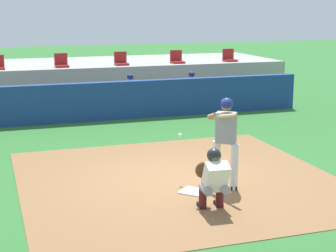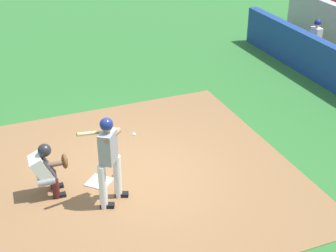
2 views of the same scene
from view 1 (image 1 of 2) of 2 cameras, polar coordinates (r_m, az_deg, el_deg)
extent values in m
plane|color=#2D6B2D|center=(11.29, 1.13, -5.69)|extent=(80.00, 80.00, 0.00)
cube|color=olive|center=(11.29, 1.13, -5.66)|extent=(6.40, 6.40, 0.01)
cube|color=white|center=(10.57, 2.59, -6.84)|extent=(0.62, 0.62, 0.02)
cylinder|color=silver|center=(10.86, 5.07, -3.94)|extent=(0.15, 0.15, 0.92)
cylinder|color=silver|center=(10.64, 6.94, -4.32)|extent=(0.15, 0.15, 0.92)
cube|color=gray|center=(10.56, 6.09, -0.18)|extent=(0.45, 0.42, 0.60)
sphere|color=#996B4C|center=(10.47, 6.15, 2.12)|extent=(0.21, 0.21, 0.21)
sphere|color=navy|center=(10.47, 6.15, 2.31)|extent=(0.24, 0.24, 0.24)
cylinder|color=#996B4C|center=(10.59, 4.69, 1.06)|extent=(0.15, 0.27, 0.17)
cylinder|color=#996B4C|center=(10.60, 5.77, 1.04)|extent=(0.49, 0.45, 0.18)
cylinder|color=tan|center=(10.34, 5.71, 1.03)|extent=(0.26, 0.84, 0.24)
cube|color=black|center=(11.04, 5.02, -5.92)|extent=(0.21, 0.29, 0.09)
cube|color=black|center=(10.83, 6.87, -6.34)|extent=(0.21, 0.29, 0.09)
cylinder|color=gray|center=(9.50, 3.96, -6.60)|extent=(0.18, 0.33, 0.16)
cylinder|color=#4C1919|center=(9.70, 3.65, -7.49)|extent=(0.14, 0.14, 0.42)
cube|color=black|center=(9.81, 3.52, -8.31)|extent=(0.12, 0.25, 0.08)
cylinder|color=gray|center=(9.61, 5.78, -6.41)|extent=(0.18, 0.33, 0.16)
cylinder|color=#4C1919|center=(9.81, 5.43, -7.31)|extent=(0.14, 0.14, 0.42)
cube|color=black|center=(9.92, 5.29, -8.12)|extent=(0.12, 0.25, 0.08)
cube|color=white|center=(9.44, 5.00, -5.33)|extent=(0.42, 0.46, 0.57)
cube|color=#2D2D33|center=(9.54, 4.75, -5.12)|extent=(0.39, 0.27, 0.45)
sphere|color=brown|center=(9.41, 4.87, -3.21)|extent=(0.21, 0.21, 0.21)
sphere|color=#232328|center=(9.42, 4.83, -3.06)|extent=(0.25, 0.25, 0.25)
cylinder|color=brown|center=(9.63, 4.31, -4.96)|extent=(0.12, 0.45, 0.10)
ellipsoid|color=brown|center=(9.82, 3.65, -4.61)|extent=(0.29, 0.13, 0.30)
sphere|color=white|center=(11.01, 1.25, -0.94)|extent=(0.07, 0.07, 0.07)
cube|color=navy|center=(17.24, -6.11, 2.64)|extent=(13.00, 0.30, 1.20)
cube|color=olive|center=(18.27, -6.76, 1.99)|extent=(11.80, 0.44, 0.45)
cylinder|color=#939399|center=(18.16, -4.16, 2.83)|extent=(0.15, 0.40, 0.15)
cylinder|color=#939399|center=(18.02, -3.99, 1.89)|extent=(0.13, 0.13, 0.45)
cube|color=maroon|center=(18.00, -3.94, 1.29)|extent=(0.11, 0.24, 0.08)
cylinder|color=#939399|center=(18.23, -3.37, 2.87)|extent=(0.15, 0.40, 0.15)
cylinder|color=#939399|center=(18.08, -3.19, 1.94)|extent=(0.13, 0.13, 0.45)
cube|color=maroon|center=(18.07, -3.14, 1.34)|extent=(0.11, 0.24, 0.08)
cube|color=white|center=(18.36, -3.95, 3.79)|extent=(0.36, 0.22, 0.54)
sphere|color=#996B4C|center=(18.31, -3.97, 4.99)|extent=(0.20, 0.20, 0.20)
sphere|color=navy|center=(18.30, -3.97, 5.12)|extent=(0.22, 0.22, 0.22)
cylinder|color=#996B4C|center=(18.19, -4.45, 3.36)|extent=(0.09, 0.41, 0.22)
cylinder|color=#996B4C|center=(18.29, -3.23, 3.42)|extent=(0.09, 0.41, 0.22)
cylinder|color=#939399|center=(18.81, 2.33, 3.18)|extent=(0.15, 0.40, 0.15)
cylinder|color=#939399|center=(18.67, 2.54, 2.29)|extent=(0.13, 0.13, 0.45)
cube|color=maroon|center=(18.66, 2.59, 1.70)|extent=(0.11, 0.24, 0.08)
cylinder|color=#939399|center=(18.91, 3.07, 3.22)|extent=(0.15, 0.40, 0.15)
cylinder|color=#939399|center=(18.77, 3.28, 2.33)|extent=(0.13, 0.13, 0.45)
cube|color=maroon|center=(18.75, 3.33, 1.75)|extent=(0.11, 0.24, 0.08)
cube|color=white|center=(19.02, 2.47, 4.11)|extent=(0.36, 0.22, 0.54)
sphere|color=#996B4C|center=(18.97, 2.48, 5.27)|extent=(0.20, 0.20, 0.20)
sphere|color=navy|center=(18.96, 2.48, 5.39)|extent=(0.22, 0.22, 0.22)
cylinder|color=#996B4C|center=(18.84, 2.05, 3.70)|extent=(0.09, 0.41, 0.22)
cylinder|color=#996B4C|center=(18.98, 3.18, 3.75)|extent=(0.09, 0.41, 0.22)
cube|color=#9E9E99|center=(21.50, -8.66, 4.78)|extent=(15.00, 4.40, 1.40)
cube|color=#A51E1E|center=(19.68, -11.04, 6.17)|extent=(0.46, 0.46, 0.08)
cube|color=#A51E1E|center=(19.86, -11.14, 6.91)|extent=(0.46, 0.06, 0.40)
cube|color=#A51E1E|center=(20.07, -4.86, 6.47)|extent=(0.46, 0.46, 0.08)
cube|color=#A51E1E|center=(20.24, -5.01, 7.20)|extent=(0.46, 0.06, 0.40)
cube|color=#A51E1E|center=(20.69, 1.02, 6.69)|extent=(0.46, 0.46, 0.08)
cube|color=#A51E1E|center=(20.85, 0.83, 7.40)|extent=(0.46, 0.06, 0.40)
cube|color=#A51E1E|center=(21.50, 6.51, 6.83)|extent=(0.46, 0.46, 0.08)
cube|color=#A51E1E|center=(21.66, 6.30, 7.51)|extent=(0.46, 0.06, 0.40)
camera|label=2|loc=(14.13, 41.03, 18.86)|focal=53.13mm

